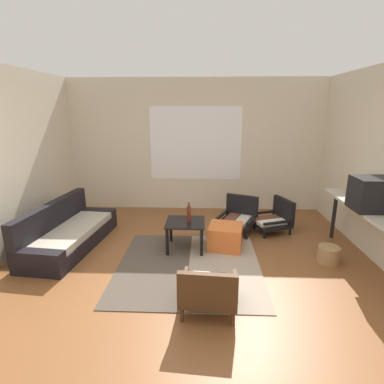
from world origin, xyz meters
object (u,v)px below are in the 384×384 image
at_px(armchair_corner, 274,218).
at_px(crt_television, 374,194).
at_px(couch, 68,233).
at_px(wicker_basket, 328,255).
at_px(ottoman_orange, 225,237).
at_px(armchair_striped_foreground, 208,290).
at_px(armchair_by_window, 239,216).
at_px(glass_bottle, 189,214).
at_px(clay_vase, 354,192).
at_px(coffee_table, 185,227).
at_px(console_shelf, 362,211).

bearing_deg(armchair_corner, crt_television, -55.40).
distance_m(couch, wicker_basket, 3.89).
relative_size(ottoman_orange, wicker_basket, 1.70).
xyz_separation_m(armchair_striped_foreground, crt_television, (2.09, 0.99, 0.79)).
bearing_deg(crt_television, armchair_striped_foreground, -154.55).
bearing_deg(armchair_striped_foreground, crt_television, 25.45).
distance_m(armchair_by_window, glass_bottle, 1.21).
xyz_separation_m(armchair_corner, glass_bottle, (-1.47, -0.80, 0.33)).
bearing_deg(ottoman_orange, clay_vase, -2.05).
height_order(armchair_by_window, armchair_striped_foreground, armchair_by_window).
distance_m(coffee_table, console_shelf, 2.48).
distance_m(couch, armchair_corner, 3.45).
relative_size(ottoman_orange, crt_television, 1.00).
height_order(crt_television, wicker_basket, crt_television).
relative_size(crt_television, wicker_basket, 1.70).
relative_size(console_shelf, glass_bottle, 5.76).
bearing_deg(glass_bottle, couch, 179.45).
xyz_separation_m(coffee_table, armchair_by_window, (0.89, 0.79, -0.10)).
relative_size(armchair_striped_foreground, console_shelf, 0.36).
relative_size(crt_television, glass_bottle, 1.63).
height_order(armchair_by_window, ottoman_orange, armchair_by_window).
height_order(armchair_corner, console_shelf, console_shelf).
relative_size(ottoman_orange, glass_bottle, 1.62).
distance_m(coffee_table, wicker_basket, 2.08).
relative_size(armchair_by_window, crt_television, 1.58).
xyz_separation_m(armchair_corner, clay_vase, (0.90, -0.79, 0.70)).
xyz_separation_m(coffee_table, glass_bottle, (0.05, -0.02, 0.22)).
bearing_deg(couch, wicker_basket, -5.50).
bearing_deg(armchair_by_window, console_shelf, -35.67).
height_order(couch, console_shelf, console_shelf).
height_order(glass_bottle, wicker_basket, glass_bottle).
distance_m(console_shelf, crt_television, 0.37).
distance_m(armchair_corner, glass_bottle, 1.70).
bearing_deg(armchair_by_window, armchair_striped_foreground, -103.57).
bearing_deg(clay_vase, armchair_striped_foreground, -144.18).
height_order(ottoman_orange, wicker_basket, ottoman_orange).
bearing_deg(clay_vase, glass_bottle, -179.83).
distance_m(couch, coffee_table, 1.85).
bearing_deg(couch, crt_television, -7.03).
xyz_separation_m(armchair_by_window, wicker_basket, (1.13, -1.16, -0.14)).
height_order(coffee_table, console_shelf, console_shelf).
xyz_separation_m(ottoman_orange, clay_vase, (1.81, -0.06, 0.76)).
xyz_separation_m(coffee_table, wicker_basket, (2.03, -0.37, -0.23)).
bearing_deg(armchair_by_window, crt_television, -40.63).
bearing_deg(armchair_corner, ottoman_orange, -141.32).
distance_m(armchair_striped_foreground, glass_bottle, 1.56).
bearing_deg(console_shelf, armchair_corner, 129.57).
bearing_deg(coffee_table, glass_bottle, -16.10).
bearing_deg(couch, clay_vase, -0.15).
relative_size(coffee_table, crt_television, 1.16).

